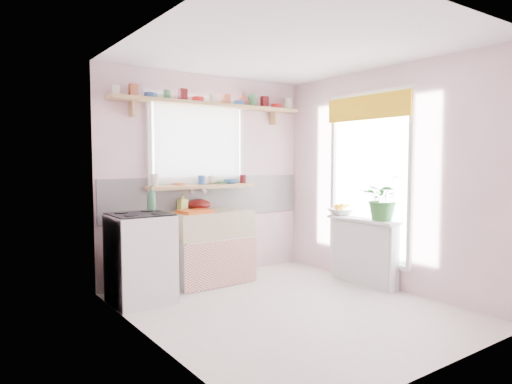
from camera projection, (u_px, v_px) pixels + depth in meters
room at (286, 167)px, 5.45m from camera, size 3.20×3.20×3.20m
sink_unit at (210, 247)px, 5.39m from camera, size 0.95×0.65×1.11m
cooker at (140, 258)px, 4.64m from camera, size 0.58×0.58×0.93m
radiator_ledge at (364, 250)px, 5.35m from camera, size 0.22×0.95×0.78m
windowsill at (202, 186)px, 5.50m from camera, size 1.40×0.22×0.04m
pine_shelf at (212, 105)px, 5.51m from camera, size 2.52×0.24×0.04m
shelf_crockery at (211, 99)px, 5.49m from camera, size 2.47×0.11×0.12m
sill_crockery at (202, 180)px, 5.49m from camera, size 1.35×0.11×0.12m
dish_tray at (195, 211)px, 5.21m from camera, size 0.40×0.33×0.04m
colander at (199, 205)px, 5.51m from camera, size 0.33×0.33×0.14m
jade_plant at (382, 198)px, 5.14m from camera, size 0.58×0.55×0.51m
fruit_bowl at (341, 212)px, 5.66m from camera, size 0.36×0.36×0.08m
herb_pot at (374, 210)px, 5.24m from camera, size 0.12×0.08×0.22m
soap_bottle_sink at (183, 202)px, 5.38m from camera, size 0.11×0.11×0.21m
sill_cup at (211, 180)px, 5.64m from camera, size 0.17×0.17×0.10m
sill_bowl at (231, 182)px, 5.66m from camera, size 0.20×0.20×0.06m
shelf_vase at (243, 100)px, 5.83m from camera, size 0.20×0.20×0.17m
cooker_bottle at (151, 198)px, 4.91m from camera, size 0.11×0.11×0.26m
fruit at (341, 207)px, 5.67m from camera, size 0.20×0.14×0.10m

